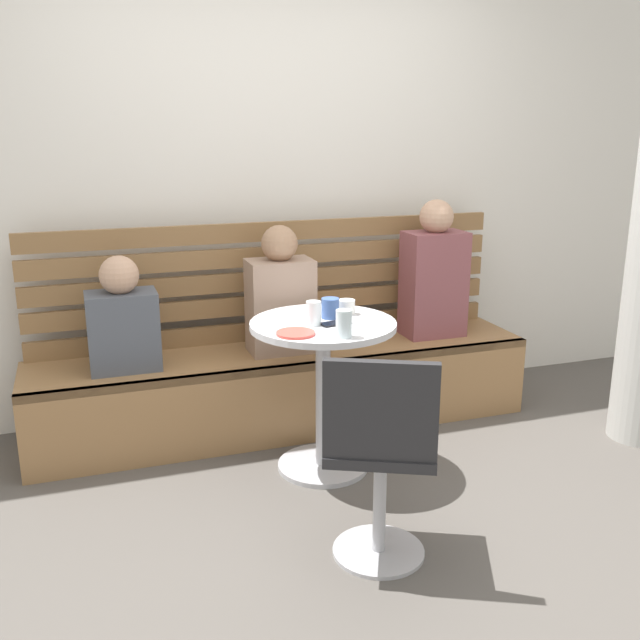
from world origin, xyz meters
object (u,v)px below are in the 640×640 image
cup_glass_tall (344,324)px  cafe_table (323,367)px  cup_water_clear (314,313)px  white_chair (380,452)px  person_adult (434,275)px  plate_small (296,333)px  person_child_left (123,321)px  cup_ceramic_white (347,307)px  person_child_middle (280,297)px  booth_bench (285,388)px  phone_on_table (336,323)px  cup_mug_blue (330,308)px

cup_glass_tall → cafe_table: bearing=90.7°
cafe_table → cup_water_clear: bearing=-149.1°
white_chair → cup_glass_tall: cup_glass_tall is taller
person_adult → plate_small: 1.26m
white_chair → person_child_left: bearing=121.4°
cup_ceramic_white → person_child_left: bearing=157.7°
cup_glass_tall → cup_ceramic_white: cup_glass_tall is taller
person_child_middle → plate_small: bearing=-100.5°
cafe_table → plate_small: 0.33m
person_child_middle → cup_water_clear: size_ratio=6.17×
booth_bench → cup_ceramic_white: size_ratio=33.75×
person_adult → cup_water_clear: 1.09m
person_child_middle → cup_ceramic_white: person_child_middle is taller
person_adult → person_child_middle: person_adult is taller
cup_ceramic_white → cup_water_clear: size_ratio=0.73×
booth_bench → phone_on_table: phone_on_table is taller
person_adult → cup_glass_tall: (-0.86, -0.81, 0.01)m
cup_water_clear → cup_glass_tall: bearing=-74.7°
white_chair → person_adult: bearing=55.9°
cup_mug_blue → cup_water_clear: (-0.11, -0.09, 0.01)m
person_child_middle → cup_mug_blue: 0.50m
cafe_table → cup_glass_tall: 0.38m
person_child_left → cup_glass_tall: 1.17m
white_chair → cup_mug_blue: (0.11, 0.86, 0.32)m
white_chair → cup_mug_blue: 0.92m
cafe_table → person_adult: 1.06m
booth_bench → person_child_middle: person_child_middle is taller
phone_on_table → cafe_table: bearing=24.1°
cafe_table → phone_on_table: size_ratio=5.29×
person_child_left → person_child_middle: size_ratio=0.84×
cup_water_clear → phone_on_table: (0.10, -0.02, -0.05)m
cup_mug_blue → person_adult: bearing=31.8°
person_adult → phone_on_table: person_adult is taller
white_chair → person_child_middle: person_child_middle is taller
cafe_table → cup_ceramic_white: cup_ceramic_white is taller
plate_small → cup_ceramic_white: bearing=36.8°
booth_bench → cafe_table: 0.61m
white_chair → cup_glass_tall: (0.06, 0.55, 0.34)m
cup_glass_tall → plate_small: (-0.18, 0.10, -0.05)m
cup_mug_blue → phone_on_table: size_ratio=0.68×
cup_glass_tall → cup_mug_blue: bearing=80.8°
person_child_middle → plate_small: 0.70m
booth_bench → white_chair: bearing=-91.2°
booth_bench → cup_water_clear: size_ratio=24.55×
person_adult → person_child_left: bearing=-178.7°
phone_on_table → person_child_left: bearing=46.8°
white_chair → cup_glass_tall: bearing=83.5°
person_child_middle → cup_mug_blue: bearing=-77.6°
person_child_left → person_child_middle: 0.81m
person_child_middle → phone_on_table: person_child_middle is taller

